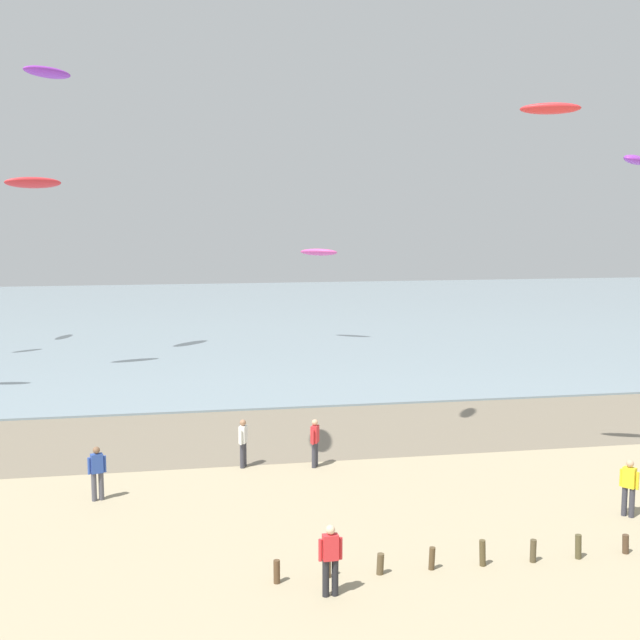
{
  "coord_description": "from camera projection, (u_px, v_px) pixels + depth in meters",
  "views": [
    {
      "loc": [
        -2.45,
        -7.15,
        8.74
      ],
      "look_at": [
        1.27,
        13.07,
        6.13
      ],
      "focal_mm": 45.93,
      "sensor_mm": 36.0,
      "label": 1
    }
  ],
  "objects": [
    {
      "name": "person_left_flank",
      "position": [
        315.0,
        441.0,
        28.63
      ],
      "size": [
        0.36,
        0.52,
        1.71
      ],
      "color": "#383842",
      "rests_on": "ground"
    },
    {
      "name": "wet_sand_strip",
      "position": [
        235.0,
        435.0,
        32.85
      ],
      "size": [
        120.0,
        8.22,
        0.01
      ],
      "primitive_type": "cube",
      "color": "#7A6D59",
      "rests_on": "ground"
    },
    {
      "name": "person_by_waterline",
      "position": [
        243.0,
        442.0,
        28.59
      ],
      "size": [
        0.35,
        0.53,
        1.71
      ],
      "color": "#383842",
      "rests_on": "ground"
    },
    {
      "name": "person_right_flank",
      "position": [
        330.0,
        558.0,
        18.85
      ],
      "size": [
        0.57,
        0.23,
        1.71
      ],
      "color": "#232328",
      "rests_on": "ground"
    },
    {
      "name": "kite_aloft_4",
      "position": [
        47.0,
        72.0,
        46.87
      ],
      "size": [
        3.07,
        3.23,
        0.74
      ],
      "primitive_type": "ellipsoid",
      "rotation": [
        0.21,
        0.0,
        3.98
      ],
      "color": "purple"
    },
    {
      "name": "kite_aloft_0",
      "position": [
        33.0,
        183.0,
        43.78
      ],
      "size": [
        3.13,
        1.95,
        0.83
      ],
      "primitive_type": "ellipsoid",
      "rotation": [
        -0.44,
        0.0,
        0.33
      ],
      "color": "red"
    },
    {
      "name": "kite_aloft_3",
      "position": [
        319.0,
        252.0,
        56.15
      ],
      "size": [
        2.79,
        2.24,
        0.68
      ],
      "primitive_type": "ellipsoid",
      "rotation": [
        0.31,
        0.0,
        2.58
      ],
      "color": "#E54C99"
    },
    {
      "name": "sea",
      "position": [
        199.0,
        317.0,
        71.0
      ],
      "size": [
        160.0,
        70.0,
        0.1
      ],
      "primitive_type": "cube",
      "color": "#7F939E",
      "rests_on": "ground"
    },
    {
      "name": "person_mid_beach",
      "position": [
        97.0,
        472.0,
        25.23
      ],
      "size": [
        0.55,
        0.32,
        1.71
      ],
      "color": "#4C4C56",
      "rests_on": "ground"
    },
    {
      "name": "kite_aloft_7",
      "position": [
        635.0,
        160.0,
        47.38
      ],
      "size": [
        3.17,
        3.18,
        0.77
      ],
      "primitive_type": "ellipsoid",
      "rotation": [
        -0.24,
        0.0,
        3.93
      ],
      "color": "purple"
    },
    {
      "name": "person_nearest_camera",
      "position": [
        629.0,
        486.0,
        23.87
      ],
      "size": [
        0.4,
        0.47,
        1.71
      ],
      "color": "#383842",
      "rests_on": "ground"
    },
    {
      "name": "kite_aloft_5",
      "position": [
        550.0,
        108.0,
        26.29
      ],
      "size": [
        2.04,
        1.34,
        0.47
      ],
      "primitive_type": "ellipsoid",
      "rotation": [
        -0.28,
        0.0,
        5.9
      ],
      "color": "red"
    }
  ]
}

